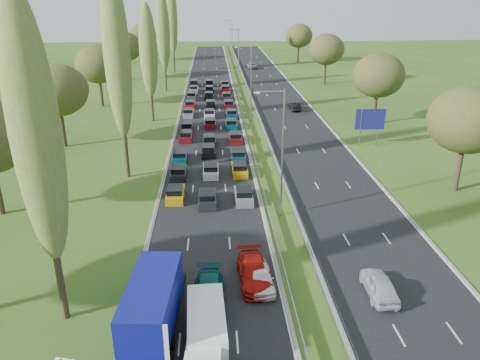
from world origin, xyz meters
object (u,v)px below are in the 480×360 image
object	(u,v)px
white_van_front	(207,324)
near_car_2	(153,298)
blue_lorry	(154,301)
direction_sign	(370,121)
white_van_rear	(205,348)

from	to	relation	value
white_van_front	near_car_2	bearing A→B (deg)	135.67
blue_lorry	white_van_front	distance (m)	3.52
white_van_front	direction_sign	bearing A→B (deg)	57.24
blue_lorry	near_car_2	bearing A→B (deg)	105.84
white_van_front	white_van_rear	bearing A→B (deg)	-94.40
white_van_rear	direction_sign	distance (m)	44.79
blue_lorry	direction_sign	size ratio (longest dim) A/B	1.82
near_car_2	blue_lorry	bearing A→B (deg)	-74.51
blue_lorry	white_van_rear	xyz separation A→B (m)	(3.11, -3.11, -1.06)
blue_lorry	direction_sign	xyz separation A→B (m)	(24.91, 35.93, 1.50)
white_van_rear	direction_sign	size ratio (longest dim) A/B	0.94
near_car_2	blue_lorry	distance (m)	2.40
blue_lorry	white_van_rear	distance (m)	4.53
near_car_2	direction_sign	xyz separation A→B (m)	(25.30, 33.92, 2.76)
direction_sign	blue_lorry	bearing A→B (deg)	-124.74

